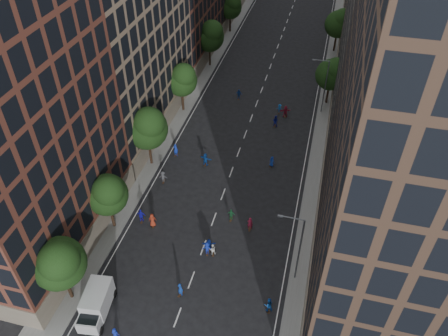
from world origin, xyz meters
name	(u,v)px	position (x,y,z in m)	size (l,w,h in m)	color
ground	(251,120)	(0.00, 40.00, 0.00)	(240.00, 240.00, 0.00)	black
sidewalk_left	(193,87)	(-12.00, 47.50, 0.07)	(4.00, 105.00, 0.15)	slate
sidewalk_right	(331,105)	(12.00, 47.50, 0.07)	(4.00, 105.00, 0.15)	slate
bldg_left_a	(0,128)	(-19.00, 11.00, 15.00)	(14.00, 22.00, 30.00)	brown
bldg_left_b	(108,14)	(-19.00, 35.00, 17.00)	(14.00, 26.00, 34.00)	#826C55
bldg_right_a	(426,137)	(19.00, 15.00, 18.00)	(14.00, 30.00, 36.00)	#412E22
bldg_right_b	(402,20)	(19.00, 44.00, 16.50)	(14.00, 28.00, 33.00)	#5F574E
tree_left_0	(59,263)	(-11.01, 3.85, 5.96)	(5.20, 5.20, 8.83)	black
tree_left_1	(107,194)	(-11.02, 13.86, 5.55)	(4.80, 4.80, 8.21)	black
tree_left_2	(147,127)	(-10.99, 25.83, 6.36)	(5.60, 5.60, 9.45)	black
tree_left_3	(182,79)	(-11.02, 39.85, 5.82)	(5.00, 5.00, 8.58)	black
tree_left_4	(210,35)	(-11.00, 55.84, 6.10)	(5.40, 5.40, 9.08)	black
tree_left_5	(231,6)	(-11.02, 71.86, 5.68)	(4.80, 4.80, 8.33)	black
tree_right_a	(332,73)	(11.38, 47.85, 5.63)	(5.00, 5.00, 8.39)	black
tree_right_b	(340,23)	(11.39, 67.85, 5.96)	(5.20, 5.20, 8.83)	black
streetlamp_near	(298,246)	(10.37, 12.00, 5.17)	(2.64, 0.22, 9.06)	#595B60
streetlamp_far	(324,84)	(10.37, 45.00, 5.17)	(2.64, 0.22, 9.06)	#595B60
cargo_van	(96,304)	(-7.82, 3.12, 1.42)	(3.00, 5.33, 2.70)	silver
skater_0	(115,334)	(-4.89, 1.00, 0.76)	(0.74, 0.48, 1.52)	#152AB0
skater_1	(180,289)	(-0.50, 7.03, 0.91)	(0.66, 0.43, 1.81)	#13399B
skater_2	(268,305)	(8.50, 7.50, 0.91)	(0.88, 0.69, 1.82)	#154EB0
skater_3	(207,248)	(0.67, 12.83, 0.85)	(1.10, 0.63, 1.70)	#1429A6
skater_4	(141,216)	(-8.30, 15.54, 0.93)	(1.09, 0.45, 1.86)	#1917BE
skater_5	(209,245)	(0.73, 13.35, 0.83)	(1.54, 0.49, 1.66)	navy
skater_6	(152,220)	(-6.74, 15.21, 0.93)	(0.91, 0.59, 1.86)	maroon
skater_7	(250,224)	(4.53, 17.54, 0.93)	(0.67, 0.44, 1.85)	#A11A39
skater_8	(213,249)	(1.28, 12.90, 0.78)	(0.75, 0.59, 1.55)	silver
skater_9	(163,177)	(-8.26, 22.86, 0.84)	(1.08, 0.62, 1.67)	#414247
skater_10	(231,215)	(2.05, 18.48, 0.81)	(0.95, 0.39, 1.62)	#1D6335
skater_11	(205,160)	(-3.82, 27.59, 0.94)	(1.75, 0.56, 1.89)	#124097
skater_12	(272,162)	(5.10, 29.60, 0.78)	(0.76, 0.50, 1.56)	navy
skater_13	(176,150)	(-8.50, 28.58, 0.96)	(0.70, 0.46, 1.92)	#1632B6
skater_14	(275,121)	(3.99, 39.27, 0.91)	(0.89, 0.69, 1.83)	#111892
skater_15	(279,109)	(4.06, 43.16, 0.75)	(0.97, 0.56, 1.50)	#1451A7
skater_16	(239,94)	(-3.21, 45.61, 0.88)	(1.04, 0.43, 1.77)	#1542AD
skater_17	(285,112)	(5.14, 42.21, 0.96)	(1.78, 0.57, 1.92)	maroon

